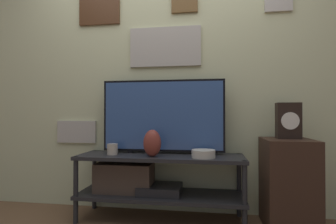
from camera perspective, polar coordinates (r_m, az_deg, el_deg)
wall_back at (r=2.54m, az=-0.70°, el=9.83°), size 6.40×0.08×2.70m
media_console at (r=2.33m, az=-4.73°, el=-14.19°), size 1.41×0.42×0.55m
television at (r=2.33m, az=-1.14°, el=-0.81°), size 1.09×0.05×0.66m
vase_wide_bowl at (r=2.15m, az=7.71°, el=-8.99°), size 0.19×0.19×0.06m
vase_urn_stoneware at (r=2.18m, az=-3.46°, el=-6.78°), size 0.15×0.12×0.22m
candle_jar at (r=2.34m, az=-12.00°, el=-7.93°), size 0.09×0.09×0.09m
side_table at (r=2.35m, az=24.68°, el=-13.93°), size 0.37×0.43×0.70m
mantel_clock at (r=2.32m, az=24.71°, el=-1.73°), size 0.18×0.11×0.29m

